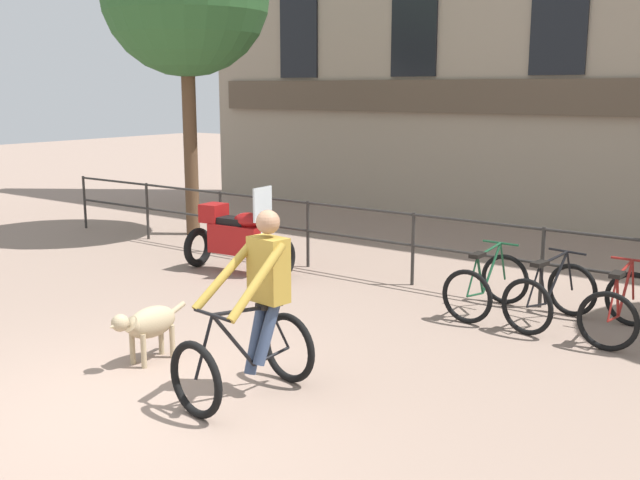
{
  "coord_description": "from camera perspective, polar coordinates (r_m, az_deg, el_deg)",
  "views": [
    {
      "loc": [
        5.09,
        -3.94,
        2.77
      ],
      "look_at": [
        0.08,
        2.86,
        1.05
      ],
      "focal_mm": 42.0,
      "sensor_mm": 36.0,
      "label": 1
    }
  ],
  "objects": [
    {
      "name": "ground_plane",
      "position": [
        7.01,
        -14.9,
        -12.18
      ],
      "size": [
        60.0,
        60.0,
        0.0
      ],
      "primitive_type": "plane",
      "color": "gray"
    },
    {
      "name": "parked_bicycle_mid_left",
      "position": [
        9.27,
        17.14,
        -4.09
      ],
      "size": [
        0.84,
        1.21,
        0.86
      ],
      "rotation": [
        0.0,
        0.0,
        2.97
      ],
      "color": "black",
      "rests_on": "ground_plane"
    },
    {
      "name": "canal_railing",
      "position": [
        10.66,
        7.11,
        0.27
      ],
      "size": [
        15.05,
        0.05,
        1.05
      ],
      "color": "#2D2B28",
      "rests_on": "ground_plane"
    },
    {
      "name": "dog",
      "position": [
        7.87,
        -12.96,
        -6.23
      ],
      "size": [
        0.29,
        0.97,
        0.59
      ],
      "rotation": [
        0.0,
        0.0,
        -0.02
      ],
      "color": "tan",
      "rests_on": "ground_plane"
    },
    {
      "name": "parked_bicycle_mid_right",
      "position": [
        9.06,
        21.97,
        -4.79
      ],
      "size": [
        0.66,
        1.11,
        0.86
      ],
      "rotation": [
        0.0,
        0.0,
        3.14
      ],
      "color": "black",
      "rests_on": "ground_plane"
    },
    {
      "name": "cyclist_with_bike",
      "position": [
        6.81,
        -4.96,
        -5.67
      ],
      "size": [
        0.82,
        1.24,
        1.7
      ],
      "rotation": [
        0.0,
        0.0,
        -0.12
      ],
      "color": "black",
      "rests_on": "ground_plane"
    },
    {
      "name": "parked_bicycle_near_lamp",
      "position": [
        9.55,
        12.58,
        -3.4
      ],
      "size": [
        0.7,
        1.13,
        0.86
      ],
      "rotation": [
        0.0,
        0.0,
        3.11
      ],
      "color": "black",
      "rests_on": "ground_plane"
    },
    {
      "name": "parked_motorcycle",
      "position": [
        11.39,
        -6.31,
        0.25
      ],
      "size": [
        1.77,
        0.78,
        1.35
      ],
      "rotation": [
        0.0,
        0.0,
        1.66
      ],
      "color": "black",
      "rests_on": "ground_plane"
    }
  ]
}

